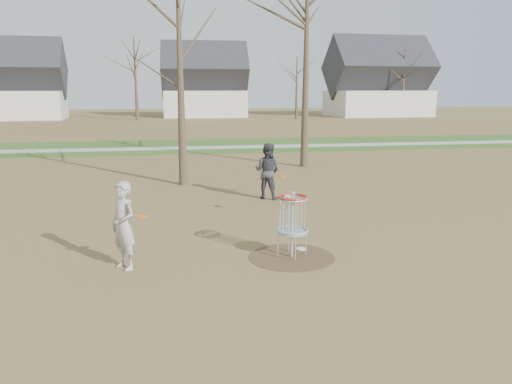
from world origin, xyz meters
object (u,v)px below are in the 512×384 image
Objects in this scene: player_standing at (124,226)px; player_throwing at (267,171)px; disc_grounded at (301,249)px; disc_golf_basket at (292,215)px.

player_throwing is at bearing 107.20° from player_standing.
disc_grounded is at bearing 120.46° from player_throwing.
player_standing is at bearing 89.02° from player_throwing.
disc_grounded is at bearing 59.74° from player_standing.
player_standing is 3.81m from disc_grounded.
player_standing is 6.99m from player_throwing.
disc_golf_basket is (-0.32, -0.44, 0.89)m from disc_grounded.
player_throwing reaches higher than player_standing.
player_standing reaches higher than disc_grounded.
disc_golf_basket reaches higher than disc_grounded.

